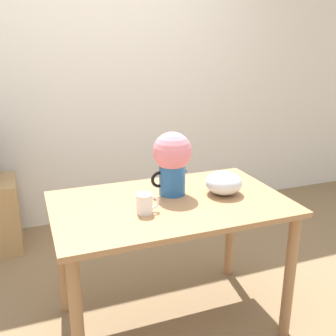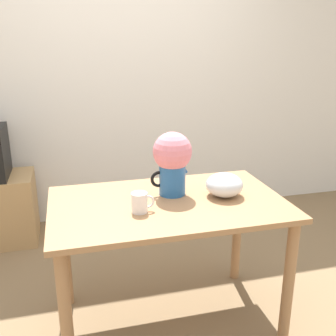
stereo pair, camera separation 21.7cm
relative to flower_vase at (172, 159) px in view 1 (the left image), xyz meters
name	(u,v)px [view 1 (the left image)]	position (x,y,z in m)	size (l,w,h in m)	color
ground_plane	(158,323)	(-0.13, -0.10, -0.98)	(12.00, 12.00, 0.00)	#7F6647
wall_back	(95,77)	(-0.13, 1.52, 0.32)	(8.00, 0.05, 2.60)	silver
table	(170,222)	(-0.05, -0.10, -0.32)	(1.26, 0.78, 0.77)	#A3754C
flower_vase	(172,159)	(0.00, 0.00, 0.00)	(0.23, 0.22, 0.36)	#235B9E
coffee_mug	(145,204)	(-0.22, -0.20, -0.15)	(0.12, 0.08, 0.10)	white
white_bowl	(224,183)	(0.27, -0.10, -0.14)	(0.21, 0.21, 0.13)	silver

